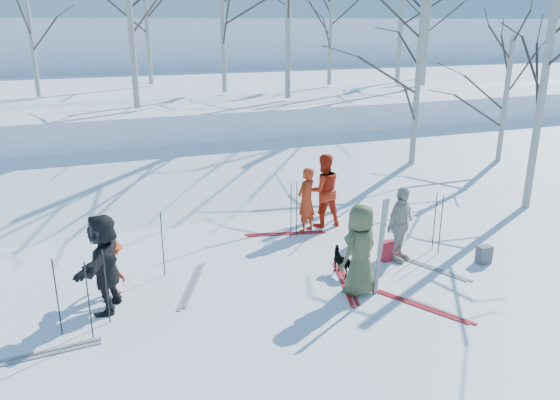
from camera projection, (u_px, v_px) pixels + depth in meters
name	position (u px, v px, depth m)	size (l,w,h in m)	color
ground	(307.00, 287.00, 10.47)	(120.00, 120.00, 0.00)	white
snow_ramp	(218.00, 183.00, 16.67)	(70.00, 9.50, 1.40)	white
snow_plateau	(165.00, 108.00, 25.31)	(70.00, 18.00, 2.20)	white
far_hill	(123.00, 58.00, 43.72)	(90.00, 30.00, 6.00)	white
skier_olive_center	(360.00, 250.00, 10.00)	(0.85, 0.55, 1.74)	#464F2F
skier_red_north	(306.00, 200.00, 13.01)	(0.58, 0.38, 1.59)	#B82E11
skier_redor_behind	(323.00, 190.00, 13.36)	(0.89, 0.69, 1.83)	red
skier_red_seated	(114.00, 267.00, 10.11)	(0.67, 0.39, 1.04)	#B82E11
skier_cream_east	(400.00, 225.00, 11.40)	(0.95, 0.40, 1.62)	beige
skier_grey_west	(104.00, 263.00, 9.42)	(1.65, 0.52, 1.78)	black
dog	(344.00, 261.00, 10.95)	(0.29, 0.63, 0.53)	black
upright_ski_left	(380.00, 248.00, 9.88)	(0.07, 0.02, 1.90)	silver
upright_ski_right	(381.00, 247.00, 9.92)	(0.07, 0.02, 1.90)	silver
ski_pair_a	(427.00, 266.00, 11.33)	(0.95, 1.82, 0.02)	silver
ski_pair_b	(421.00, 306.00, 9.75)	(1.11, 1.75, 0.02)	#AB181E
ski_pair_c	(192.00, 285.00, 10.53)	(0.93, 1.83, 0.02)	silver
ski_pair_d	(37.00, 355.00, 8.32)	(1.91, 0.36, 0.02)	silver
ski_pair_e	(285.00, 234.00, 13.08)	(1.90, 0.61, 0.02)	#AB181E
ski_pair_f	(345.00, 283.00, 10.63)	(0.69, 1.89, 0.02)	#AB181E
ski_pole_a	(163.00, 244.00, 10.76)	(0.02, 0.02, 1.34)	black
ski_pole_b	(441.00, 225.00, 11.76)	(0.02, 0.02, 1.34)	black
ski_pole_c	(106.00, 286.00, 9.05)	(0.02, 0.02, 1.34)	black
ski_pole_d	(89.00, 301.00, 8.60)	(0.02, 0.02, 1.34)	black
ski_pole_e	(297.00, 209.00, 12.81)	(0.02, 0.02, 1.34)	black
ski_pole_f	(57.00, 297.00, 8.70)	(0.02, 0.02, 1.34)	black
ski_pole_g	(291.00, 210.00, 12.68)	(0.02, 0.02, 1.34)	black
ski_pole_h	(435.00, 221.00, 11.99)	(0.02, 0.02, 1.34)	black
backpack_red	(388.00, 251.00, 11.60)	(0.32, 0.22, 0.42)	#A51927
backpack_grey	(484.00, 255.00, 11.46)	(0.30, 0.20, 0.38)	#53565A
backpack_dark	(358.00, 239.00, 12.25)	(0.34, 0.24, 0.40)	black
birch_plateau_a	(30.00, 31.00, 19.42)	(3.85, 3.85, 4.65)	silver
birch_plateau_b	(402.00, 0.00, 23.27)	(5.51, 5.51, 7.01)	silver
birch_plateau_c	(330.00, 31.00, 23.22)	(3.73, 3.73, 4.48)	silver
birch_plateau_d	(426.00, 16.00, 26.50)	(4.63, 4.63, 5.75)	silver
birch_plateau_f	(129.00, 2.00, 16.52)	(5.10, 5.10, 6.42)	silver
birch_plateau_i	(288.00, 11.00, 18.84)	(4.79, 4.79, 5.98)	silver
birch_plateau_j	(223.00, 26.00, 20.58)	(4.08, 4.08, 4.98)	silver
birch_plateau_k	(146.00, 11.00, 23.20)	(4.89, 4.89, 6.12)	silver
birch_edge_b	(543.00, 90.00, 13.98)	(5.05, 5.05, 6.35)	silver
birch_edge_c	(505.00, 107.00, 17.69)	(3.70, 3.70, 4.43)	silver
birch_edge_e	(417.00, 94.00, 16.83)	(4.41, 4.41, 5.44)	silver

